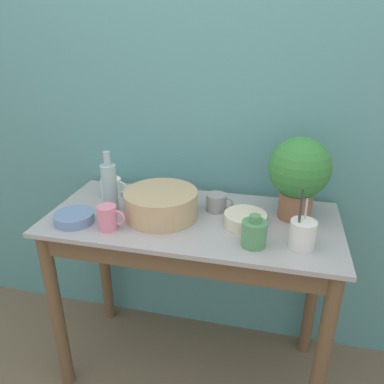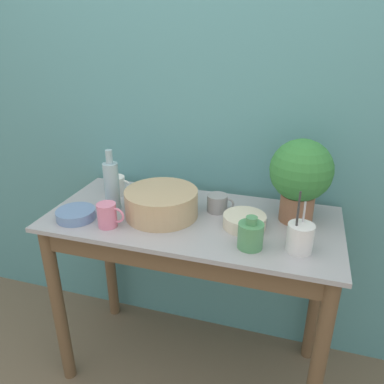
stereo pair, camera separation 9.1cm
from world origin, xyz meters
name	(u,v)px [view 1 (the left image)]	position (x,y,z in m)	size (l,w,h in m)	color
wall_back	(209,126)	(0.00, 0.64, 1.20)	(6.00, 0.05, 2.40)	teal
counter_table	(191,258)	(0.00, 0.27, 0.68)	(1.26, 0.59, 0.88)	brown
potted_plant	(299,173)	(0.43, 0.40, 1.09)	(0.26, 0.26, 0.36)	#8C5B42
bowl_wash_large	(161,204)	(-0.13, 0.27, 0.94)	(0.32, 0.32, 0.12)	tan
bottle_tall	(110,187)	(-0.37, 0.27, 1.00)	(0.07, 0.07, 0.28)	#93B2BC
bottle_short	(254,233)	(0.28, 0.13, 0.93)	(0.10, 0.10, 0.13)	#4C8C59
mug_white	(112,187)	(-0.43, 0.42, 0.93)	(0.13, 0.10, 0.09)	white
mug_grey	(217,202)	(0.09, 0.39, 0.92)	(0.12, 0.09, 0.08)	gray
mug_pink	(108,218)	(-0.31, 0.12, 0.93)	(0.12, 0.08, 0.10)	pink
bowl_small_blue	(74,218)	(-0.48, 0.14, 0.90)	(0.17, 0.17, 0.04)	#6684B2
bowl_small_cream	(245,219)	(0.23, 0.28, 0.91)	(0.18, 0.18, 0.05)	beige
utensil_cup	(302,234)	(0.45, 0.15, 0.94)	(0.10, 0.10, 0.23)	silver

